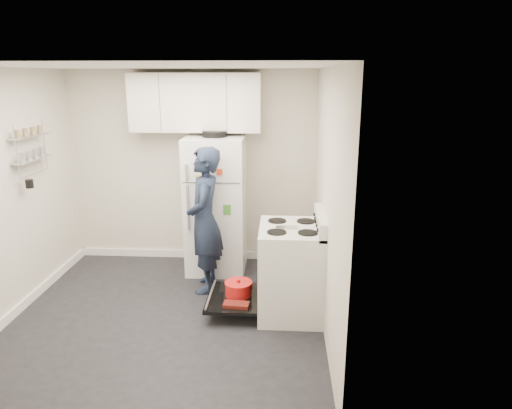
# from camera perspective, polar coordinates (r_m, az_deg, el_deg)

# --- Properties ---
(room) EXTENTS (3.21, 3.21, 2.51)m
(room) POSITION_cam_1_polar(r_m,az_deg,el_deg) (4.57, -11.97, 0.10)
(room) COLOR black
(room) RESTS_ON ground
(electric_range) EXTENTS (0.66, 0.76, 1.10)m
(electric_range) POSITION_cam_1_polar(r_m,az_deg,el_deg) (4.78, 4.23, -8.31)
(electric_range) COLOR silver
(electric_range) RESTS_ON ground
(open_oven_door) EXTENTS (0.55, 0.71, 0.23)m
(open_oven_door) POSITION_cam_1_polar(r_m,az_deg,el_deg) (4.94, -2.55, -11.04)
(open_oven_door) COLOR black
(open_oven_door) RESTS_ON ground
(refrigerator) EXTENTS (0.72, 0.74, 1.78)m
(refrigerator) POSITION_cam_1_polar(r_m,az_deg,el_deg) (5.74, -4.99, 0.01)
(refrigerator) COLOR white
(refrigerator) RESTS_ON ground
(upper_cabinets) EXTENTS (1.60, 0.33, 0.70)m
(upper_cabinets) POSITION_cam_1_polar(r_m,az_deg,el_deg) (5.75, -7.56, 12.52)
(upper_cabinets) COLOR silver
(upper_cabinets) RESTS_ON room
(wall_shelf_rack) EXTENTS (0.14, 0.60, 0.61)m
(wall_shelf_rack) POSITION_cam_1_polar(r_m,az_deg,el_deg) (5.46, -26.33, 6.38)
(wall_shelf_rack) COLOR #B2B2B7
(wall_shelf_rack) RESTS_ON room
(person) EXTENTS (0.43, 0.63, 1.67)m
(person) POSITION_cam_1_polar(r_m,az_deg,el_deg) (5.20, -6.44, -1.99)
(person) COLOR #192338
(person) RESTS_ON ground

